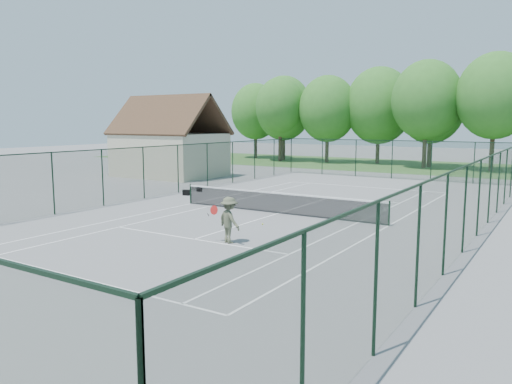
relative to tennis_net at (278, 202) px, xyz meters
The scene contains 10 objects.
ground 0.58m from the tennis_net, ahead, with size 140.00×140.00×0.00m, color gray.
grass_far 30.01m from the tennis_net, 90.00° to the left, with size 80.00×16.00×0.01m, color #426F30.
court_lines 0.57m from the tennis_net, ahead, with size 11.05×23.85×0.01m.
tennis_net is the anchor object (origin of this frame).
fence_enclosure 0.98m from the tennis_net, ahead, with size 18.05×36.05×3.02m.
utility_building 19.04m from the tennis_net, 147.99° to the left, with size 8.60×6.27×6.63m.
tree_line_far 30.48m from the tennis_net, 90.00° to the left, with size 39.40×6.40×9.70m.
sports_bag_a 8.09m from the tennis_net, 163.47° to the left, with size 0.43×0.26×0.34m, color black.
sports_bag_b 9.11m from the tennis_net, 153.62° to the left, with size 0.35×0.21×0.27m, color black.
tennis_player 6.30m from the tennis_net, 76.68° to the right, with size 2.10×0.98×1.72m.
Camera 1 is at (11.93, -20.82, 4.43)m, focal length 35.00 mm.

